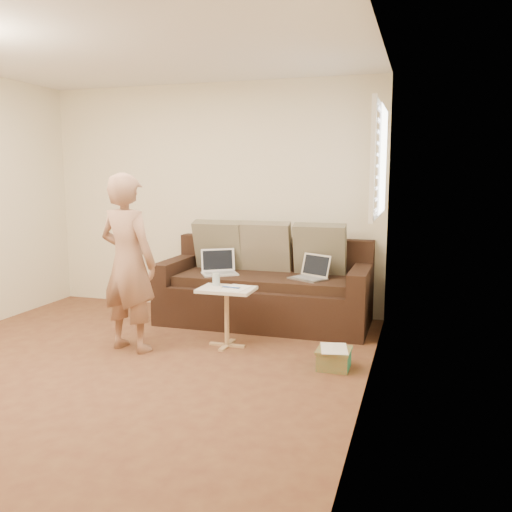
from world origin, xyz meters
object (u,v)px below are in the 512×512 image
side_table (227,317)px  person (128,263)px  laptop_silver (308,279)px  drinking_glass (216,279)px  laptop_white (220,274)px  striped_box (334,358)px  sofa (265,284)px

side_table → person: bearing=-157.1°
laptop_silver → side_table: laptop_silver is taller
side_table → drinking_glass: size_ratio=4.59×
laptop_silver → side_table: 1.00m
laptop_silver → person: person is taller
drinking_glass → laptop_silver: bearing=43.4°
side_table → laptop_white: bearing=115.1°
laptop_white → striped_box: bearing=-69.2°
striped_box → sofa: bearing=128.6°
sofa → person: size_ratio=1.38×
sofa → side_table: size_ratio=4.00×
sofa → laptop_white: size_ratio=5.99×
person → side_table: 1.02m
person → side_table: (0.81, 0.34, -0.52)m
laptop_silver → person: size_ratio=0.22×
laptop_silver → drinking_glass: 1.01m
laptop_white → person: size_ratio=0.23×
laptop_white → side_table: size_ratio=0.67×
laptop_white → side_table: laptop_white is taller
sofa → drinking_glass: size_ratio=18.33×
drinking_glass → striped_box: (1.17, -0.37, -0.52)m
side_table → striped_box: 1.10m
sofa → drinking_glass: sofa is taller
sofa → laptop_silver: (0.49, -0.10, 0.10)m
person → striped_box: size_ratio=5.83×
laptop_silver → person: bearing=-113.2°
person → laptop_silver: bearing=-130.2°
laptop_white → drinking_glass: (0.23, -0.68, 0.09)m
drinking_glass → person: bearing=-148.1°
person → drinking_glass: person is taller
person → striped_box: (1.85, 0.05, -0.71)m
sofa → laptop_white: 0.49m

